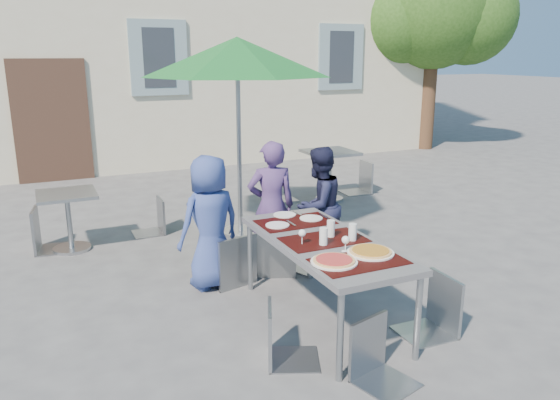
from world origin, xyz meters
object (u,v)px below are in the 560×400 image
pizza_near_right (371,252)px  child_1 (271,206)px  chair_2 (314,225)px  bg_chair_r_0 (153,196)px  chair_3 (282,301)px  chair_0 (231,229)px  chair_4 (438,271)px  cafe_table_1 (330,165)px  pizza_near_left (334,261)px  child_0 (210,222)px  child_2 (319,206)px  chair_5 (380,316)px  bg_chair_r_1 (361,158)px  patio_umbrella (237,59)px  chair_1 (276,225)px  bg_chair_l_1 (276,165)px  dining_table (324,246)px  cafe_table_0 (68,212)px  bg_chair_l_0 (42,203)px

pizza_near_right → child_1: size_ratio=0.27×
chair_2 → bg_chair_r_0: size_ratio=1.03×
chair_2 → chair_3: (-1.08, -1.50, -0.02)m
chair_0 → bg_chair_r_0: 2.02m
pizza_near_right → chair_4: size_ratio=0.40×
cafe_table_1 → child_1: bearing=-131.8°
pizza_near_left → pizza_near_right: bearing=8.1°
child_0 → bg_chair_r_0: child_0 is taller
child_0 → child_1: child_1 is taller
child_0 → chair_0: size_ratio=1.35×
pizza_near_right → child_2: (0.46, 1.70, -0.11)m
chair_4 → cafe_table_1: (1.33, 4.12, 0.02)m
chair_5 → bg_chair_r_1: bg_chair_r_1 is taller
chair_2 → patio_umbrella: patio_umbrella is taller
patio_umbrella → pizza_near_right: bearing=-89.3°
pizza_near_left → chair_1: bearing=81.6°
child_2 → patio_umbrella: 2.00m
chair_0 → bg_chair_l_1: chair_0 is taller
dining_table → chair_5: (-0.08, -0.96, -0.20)m
bg_chair_l_1 → patio_umbrella: bearing=-128.0°
dining_table → bg_chair_r_1: size_ratio=1.86×
dining_table → chair_4: chair_4 is taller
pizza_near_right → child_2: bearing=74.9°
chair_2 → bg_chair_l_1: bg_chair_l_1 is taller
dining_table → bg_chair_l_1: bg_chair_l_1 is taller
dining_table → cafe_table_0: 3.39m
child_0 → bg_chair_r_1: size_ratio=1.35×
pizza_near_right → child_0: bearing=117.8°
chair_5 → bg_chair_l_1: (1.37, 4.84, 0.08)m
pizza_near_left → child_0: size_ratio=0.27×
pizza_near_left → cafe_table_0: pizza_near_left is taller
child_0 → child_1: 0.76m
chair_1 → chair_5: chair_1 is taller
patio_umbrella → chair_5: bearing=-93.7°
chair_5 → cafe_table_1: bearing=64.3°
chair_5 → cafe_table_1: size_ratio=1.08×
child_2 → cafe_table_1: (1.45, 2.28, -0.09)m
child_2 → chair_3: (-1.24, -1.71, -0.16)m
dining_table → chair_1: size_ratio=1.94×
pizza_near_right → patio_umbrella: bearing=90.7°
chair_5 → bg_chair_l_1: bg_chair_l_1 is taller
cafe_table_1 → bg_chair_r_1: bearing=17.2°
chair_0 → chair_1: 0.51m
chair_5 → bg_chair_r_0: size_ratio=1.00×
cafe_table_0 → chair_1: bearing=-41.6°
dining_table → cafe_table_1: size_ratio=2.31×
child_2 → dining_table: bearing=40.8°
child_0 → chair_1: child_0 is taller
bg_chair_l_0 → chair_0: bearing=-47.8°
child_2 → chair_4: bearing=71.3°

